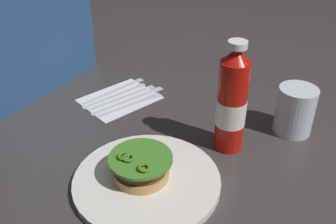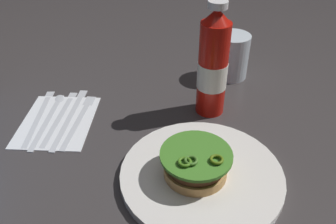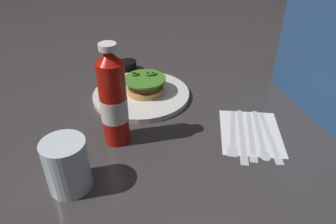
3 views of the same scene
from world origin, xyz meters
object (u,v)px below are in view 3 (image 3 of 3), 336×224
(water_glass, at_px, (67,165))
(fork_utensil, at_px, (233,135))
(butter_knife, at_px, (251,137))
(table_knife, at_px, (271,139))
(dinner_plate, at_px, (141,95))
(burger_sandwich, at_px, (145,85))
(steak_knife, at_px, (242,137))
(condiment_cup, at_px, (128,66))
(spoon_utensil, at_px, (261,139))
(ketchup_bottle, at_px, (113,101))
(napkin, at_px, (250,132))

(water_glass, relative_size, fork_utensil, 0.60)
(butter_knife, xyz_separation_m, table_knife, (0.02, 0.04, 0.00))
(dinner_plate, distance_m, burger_sandwich, 0.03)
(steak_knife, bearing_deg, table_knife, 72.50)
(water_glass, bearing_deg, table_knife, 95.30)
(steak_knife, distance_m, table_knife, 0.07)
(dinner_plate, bearing_deg, condiment_cup, -175.44)
(burger_sandwich, xyz_separation_m, spoon_utensil, (0.27, 0.24, -0.03))
(burger_sandwich, bearing_deg, steak_knife, 37.34)
(ketchup_bottle, bearing_deg, dinner_plate, 154.97)
(napkin, relative_size, table_knife, 0.93)
(napkin, bearing_deg, dinner_plate, -134.87)
(dinner_plate, height_order, steak_knife, dinner_plate)
(fork_utensil, height_order, spoon_utensil, same)
(burger_sandwich, relative_size, spoon_utensil, 0.63)
(spoon_utensil, bearing_deg, burger_sandwich, -139.09)
(ketchup_bottle, distance_m, condiment_cup, 0.40)
(napkin, bearing_deg, condiment_cup, -149.37)
(ketchup_bottle, xyz_separation_m, spoon_utensil, (0.08, 0.34, -0.11))
(ketchup_bottle, height_order, table_knife, ketchup_bottle)
(butter_knife, bearing_deg, napkin, 158.70)
(fork_utensil, relative_size, butter_knife, 0.96)
(condiment_cup, bearing_deg, steak_knife, 26.52)
(water_glass, bearing_deg, napkin, 100.81)
(condiment_cup, xyz_separation_m, napkin, (0.43, 0.25, -0.02))
(dinner_plate, xyz_separation_m, napkin, (0.24, 0.24, -0.01))
(burger_sandwich, relative_size, napkin, 0.65)
(fork_utensil, bearing_deg, dinner_plate, -141.83)
(burger_sandwich, xyz_separation_m, ketchup_bottle, (0.19, -0.10, 0.07))
(ketchup_bottle, height_order, condiment_cup, ketchup_bottle)
(napkin, distance_m, butter_knife, 0.03)
(steak_knife, relative_size, spoon_utensil, 1.09)
(condiment_cup, bearing_deg, water_glass, -19.27)
(spoon_utensil, bearing_deg, table_knife, 81.89)
(steak_knife, height_order, table_knife, same)
(steak_knife, bearing_deg, condiment_cup, -153.48)
(water_glass, height_order, condiment_cup, water_glass)
(spoon_utensil, bearing_deg, butter_knife, -120.45)
(burger_sandwich, bearing_deg, butter_knife, 39.64)
(water_glass, xyz_separation_m, spoon_utensil, (-0.05, 0.44, -0.05))
(water_glass, height_order, fork_utensil, water_glass)
(water_glass, height_order, table_knife, water_glass)
(ketchup_bottle, relative_size, table_knife, 1.22)
(burger_sandwich, distance_m, fork_utensil, 0.30)
(dinner_plate, height_order, spoon_utensil, dinner_plate)
(burger_sandwich, relative_size, steak_knife, 0.57)
(water_glass, xyz_separation_m, table_knife, (-0.04, 0.47, -0.05))
(condiment_cup, height_order, spoon_utensil, condiment_cup)
(burger_sandwich, relative_size, water_glass, 1.10)
(spoon_utensil, bearing_deg, steak_knife, -112.57)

